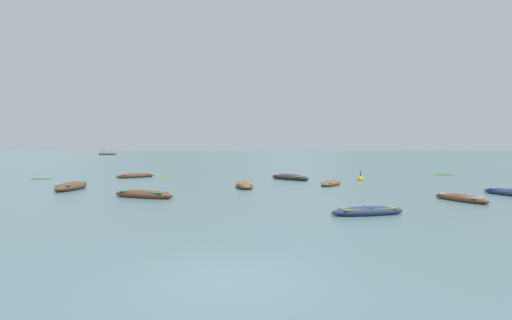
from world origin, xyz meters
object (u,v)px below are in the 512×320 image
object	(u,v)px
rowboat_2	(461,198)
rowboat_7	(331,183)
mooring_buoy	(360,179)
rowboat_8	(368,211)
rowboat_1	(144,195)
rowboat_9	(135,176)
rowboat_3	(244,185)
ferry_0	(107,154)
rowboat_10	(290,177)
rowboat_4	(71,187)

from	to	relation	value
rowboat_2	rowboat_7	xyz separation A→B (m)	(-4.46, 8.90, 0.01)
mooring_buoy	rowboat_8	bearing A→B (deg)	-107.59
rowboat_1	rowboat_9	bearing A→B (deg)	105.57
rowboat_3	rowboat_8	distance (m)	12.37
rowboat_2	rowboat_1	bearing A→B (deg)	171.90
rowboat_9	ferry_0	size ratio (longest dim) A/B	0.43
rowboat_10	ferry_0	size ratio (longest dim) A/B	0.52
rowboat_2	mooring_buoy	bearing A→B (deg)	93.66
rowboat_2	rowboat_7	distance (m)	9.95
rowboat_1	rowboat_10	size ratio (longest dim) A/B	0.88
rowboat_10	rowboat_2	bearing A→B (deg)	-65.23
rowboat_1	rowboat_8	bearing A→B (deg)	-30.84
rowboat_9	rowboat_10	world-z (taller)	rowboat_10
rowboat_1	rowboat_8	world-z (taller)	rowboat_1
rowboat_4	rowboat_3	bearing A→B (deg)	3.62
rowboat_3	mooring_buoy	size ratio (longest dim) A/B	3.72
rowboat_3	rowboat_7	distance (m)	6.53
rowboat_7	rowboat_8	size ratio (longest dim) A/B	0.95
rowboat_4	mooring_buoy	world-z (taller)	mooring_buoy
rowboat_4	rowboat_7	world-z (taller)	rowboat_4
rowboat_8	rowboat_10	world-z (taller)	rowboat_10
rowboat_3	rowboat_7	bearing A→B (deg)	11.00
rowboat_9	mooring_buoy	bearing A→B (deg)	-13.28
rowboat_7	mooring_buoy	size ratio (longest dim) A/B	3.15
rowboat_2	rowboat_10	size ratio (longest dim) A/B	0.77
rowboat_1	rowboat_4	distance (m)	7.33
rowboat_4	ferry_0	world-z (taller)	ferry_0
rowboat_1	rowboat_2	size ratio (longest dim) A/B	1.15
rowboat_1	ferry_0	bearing A→B (deg)	108.36
rowboat_1	rowboat_3	xyz separation A→B (m)	(5.67, 5.30, 0.01)
rowboat_8	rowboat_4	bearing A→B (deg)	146.21
rowboat_4	rowboat_8	distance (m)	19.32
rowboat_2	rowboat_4	distance (m)	23.32
rowboat_4	rowboat_9	bearing A→B (deg)	82.62
rowboat_7	rowboat_4	bearing A→B (deg)	-173.70
rowboat_2	mooring_buoy	world-z (taller)	mooring_buoy
rowboat_7	mooring_buoy	world-z (taller)	mooring_buoy
rowboat_2	rowboat_8	xyz separation A→B (m)	(-6.21, -3.81, -0.00)
rowboat_2	rowboat_9	distance (m)	27.45
rowboat_3	rowboat_4	world-z (taller)	rowboat_4
rowboat_1	mooring_buoy	xyz separation A→B (m)	(15.69, 10.77, -0.06)
rowboat_3	ferry_0	size ratio (longest dim) A/B	0.44
rowboat_2	rowboat_3	bearing A→B (deg)	144.84
rowboat_7	rowboat_10	distance (m)	6.03
rowboat_3	ferry_0	xyz separation A→B (m)	(-63.60, 169.30, 0.28)
rowboat_2	rowboat_10	bearing A→B (deg)	114.77
rowboat_2	mooring_buoy	size ratio (longest dim) A/B	3.40
rowboat_10	mooring_buoy	bearing A→B (deg)	-13.19
ferry_0	rowboat_4	bearing A→B (deg)	-72.93
rowboat_4	ferry_0	distance (m)	177.85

